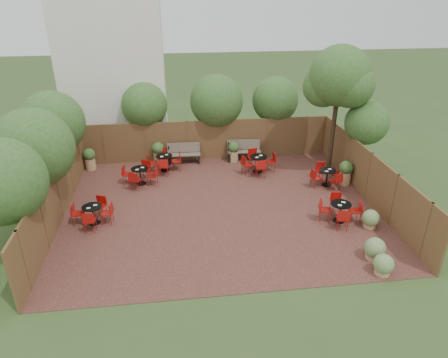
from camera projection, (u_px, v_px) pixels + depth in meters
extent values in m
plane|color=#354F23|center=(220.00, 208.00, 15.94)|extent=(80.00, 80.00, 0.00)
cube|color=black|center=(220.00, 207.00, 15.93)|extent=(12.00, 10.00, 0.02)
cube|color=brown|center=(208.00, 140.00, 19.97)|extent=(12.00, 0.08, 2.00)
cube|color=brown|center=(58.00, 194.00, 14.81)|extent=(0.08, 10.00, 2.00)
cube|color=brown|center=(369.00, 176.00, 16.19)|extent=(0.08, 10.00, 2.00)
cube|color=silver|center=(115.00, 69.00, 20.82)|extent=(5.00, 4.00, 8.00)
sphere|color=#2C521A|center=(52.00, 123.00, 16.64)|extent=(2.64, 2.64, 2.64)
sphere|color=#2C521A|center=(33.00, 148.00, 13.96)|extent=(2.79, 2.79, 2.79)
sphere|color=#2C521A|center=(1.00, 182.00, 11.73)|extent=(2.60, 2.60, 2.60)
sphere|color=#2C521A|center=(144.00, 105.00, 19.53)|extent=(2.20, 2.20, 2.20)
sphere|color=#2C521A|center=(216.00, 101.00, 19.79)|extent=(2.60, 2.60, 2.60)
sphere|color=#2C521A|center=(275.00, 100.00, 20.35)|extent=(2.32, 2.32, 2.32)
sphere|color=#2C521A|center=(367.00, 123.00, 17.37)|extent=(1.88, 1.88, 1.88)
cylinder|color=black|center=(334.00, 124.00, 17.89)|extent=(0.25, 0.25, 4.69)
sphere|color=#2C521A|center=(340.00, 76.00, 16.97)|extent=(2.58, 2.58, 2.58)
sphere|color=#2C521A|center=(324.00, 86.00, 17.50)|extent=(1.81, 1.81, 1.81)
sphere|color=#2C521A|center=(352.00, 85.00, 16.80)|extent=(1.88, 1.88, 1.88)
cube|color=brown|center=(184.00, 154.00, 19.65)|extent=(1.60, 0.50, 0.05)
cube|color=brown|center=(183.00, 147.00, 19.72)|extent=(1.59, 0.14, 0.48)
cube|color=black|center=(169.00, 160.00, 19.68)|extent=(0.07, 0.48, 0.42)
cube|color=black|center=(199.00, 158.00, 19.84)|extent=(0.07, 0.48, 0.42)
cube|color=brown|center=(244.00, 151.00, 19.99)|extent=(1.66, 0.62, 0.05)
cube|color=brown|center=(243.00, 144.00, 20.06)|extent=(1.63, 0.25, 0.49)
cube|color=black|center=(229.00, 157.00, 20.01)|extent=(0.10, 0.49, 0.43)
cube|color=black|center=(258.00, 155.00, 20.18)|extent=(0.10, 0.49, 0.43)
cylinder|color=black|center=(258.00, 171.00, 18.93)|extent=(0.46, 0.46, 0.03)
cylinder|color=black|center=(258.00, 164.00, 18.77)|extent=(0.05, 0.05, 0.73)
cylinder|color=black|center=(258.00, 157.00, 18.60)|extent=(0.79, 0.79, 0.03)
cube|color=white|center=(261.00, 155.00, 18.68)|extent=(0.16, 0.12, 0.02)
cube|color=white|center=(257.00, 157.00, 18.47)|extent=(0.16, 0.12, 0.02)
cylinder|color=black|center=(141.00, 183.00, 17.79)|extent=(0.44, 0.44, 0.03)
cylinder|color=black|center=(140.00, 176.00, 17.63)|extent=(0.05, 0.05, 0.69)
cylinder|color=black|center=(140.00, 169.00, 17.48)|extent=(0.75, 0.75, 0.03)
cube|color=white|center=(142.00, 167.00, 17.55)|extent=(0.16, 0.12, 0.01)
cube|color=white|center=(137.00, 170.00, 17.35)|extent=(0.16, 0.12, 0.01)
cylinder|color=black|center=(339.00, 221.00, 14.99)|extent=(0.44, 0.44, 0.03)
cylinder|color=black|center=(340.00, 212.00, 14.84)|extent=(0.05, 0.05, 0.69)
cylinder|color=black|center=(341.00, 204.00, 14.69)|extent=(0.75, 0.75, 0.03)
cube|color=white|center=(343.00, 202.00, 14.76)|extent=(0.16, 0.12, 0.01)
cube|color=white|center=(340.00, 205.00, 14.56)|extent=(0.16, 0.12, 0.01)
cylinder|color=black|center=(94.00, 223.00, 14.86)|extent=(0.41, 0.41, 0.03)
cylinder|color=black|center=(93.00, 215.00, 14.72)|extent=(0.05, 0.05, 0.66)
cylinder|color=black|center=(92.00, 207.00, 14.57)|extent=(0.72, 0.72, 0.03)
cube|color=white|center=(95.00, 205.00, 14.64)|extent=(0.15, 0.12, 0.01)
cube|color=white|center=(88.00, 208.00, 14.45)|extent=(0.15, 0.12, 0.01)
cylinder|color=black|center=(165.00, 170.00, 19.07)|extent=(0.44, 0.44, 0.03)
cylinder|color=black|center=(164.00, 163.00, 18.91)|extent=(0.05, 0.05, 0.71)
cylinder|color=black|center=(164.00, 156.00, 18.75)|extent=(0.77, 0.77, 0.03)
cube|color=white|center=(167.00, 155.00, 18.83)|extent=(0.14, 0.10, 0.02)
cube|color=white|center=(162.00, 157.00, 18.62)|extent=(0.14, 0.10, 0.02)
cylinder|color=black|center=(326.00, 185.00, 17.67)|extent=(0.43, 0.43, 0.03)
cylinder|color=black|center=(327.00, 178.00, 17.51)|extent=(0.05, 0.05, 0.68)
cylinder|color=black|center=(328.00, 170.00, 17.36)|extent=(0.74, 0.74, 0.03)
cube|color=white|center=(330.00, 169.00, 17.44)|extent=(0.15, 0.13, 0.01)
cube|color=white|center=(327.00, 171.00, 17.24)|extent=(0.15, 0.13, 0.01)
cylinder|color=tan|center=(159.00, 158.00, 19.72)|extent=(0.49, 0.49, 0.56)
sphere|color=#2C521A|center=(158.00, 148.00, 19.50)|extent=(0.59, 0.59, 0.59)
cylinder|color=tan|center=(234.00, 156.00, 19.97)|extent=(0.47, 0.47, 0.53)
sphere|color=#2C521A|center=(234.00, 147.00, 19.76)|extent=(0.56, 0.56, 0.56)
cylinder|color=tan|center=(91.00, 164.00, 19.08)|extent=(0.47, 0.47, 0.54)
sphere|color=#2C521A|center=(89.00, 154.00, 18.87)|extent=(0.57, 0.57, 0.57)
cylinder|color=tan|center=(345.00, 178.00, 17.66)|extent=(0.50, 0.50, 0.57)
sphere|color=#2C521A|center=(346.00, 168.00, 17.44)|extent=(0.59, 0.59, 0.59)
cylinder|color=tan|center=(374.00, 255.00, 12.92)|extent=(0.49, 0.49, 0.22)
sphere|color=#5E7F42|center=(375.00, 248.00, 12.80)|extent=(0.67, 0.67, 0.67)
cylinder|color=tan|center=(382.00, 271.00, 12.24)|extent=(0.45, 0.45, 0.20)
sphere|color=#5E7F42|center=(384.00, 264.00, 12.13)|extent=(0.61, 0.61, 0.61)
cylinder|color=tan|center=(370.00, 224.00, 14.60)|extent=(0.46, 0.46, 0.21)
sphere|color=#5E7F42|center=(371.00, 218.00, 14.49)|extent=(0.62, 0.62, 0.62)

